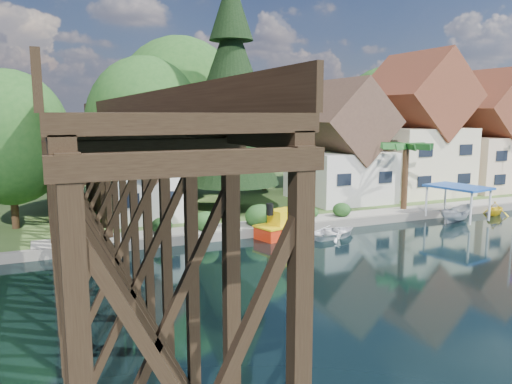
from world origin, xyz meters
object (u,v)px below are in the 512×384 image
house_left (340,150)px  tugboat (281,226)px  boat_canopy (457,206)px  house_right (486,138)px  boat_white_a (334,231)px  boat_yellow (495,207)px  house_center (415,134)px  shed (145,175)px  trestle_bridge (84,172)px  palm_tree (406,148)px  conifer (232,100)px

house_left → tugboat: house_left is taller
boat_canopy → house_right: bearing=36.2°
house_right → boat_white_a: 27.33m
house_right → boat_yellow: house_right is taller
tugboat → house_right: bearing=17.3°
house_center → house_left: bearing=-176.8°
house_right → shed: house_right is taller
tugboat → trestle_bridge: bearing=-171.0°
house_right → boat_canopy: (-13.42, -9.81, -4.55)m
palm_tree → boat_white_a: palm_tree is taller
trestle_bridge → house_center: size_ratio=3.18×
trestle_bridge → palm_tree: bearing=10.4°
tugboat → boat_white_a: size_ratio=0.98×
conifer → boat_yellow: size_ratio=7.49×
tugboat → boat_canopy: (14.79, -1.01, 0.46)m
house_left → house_right: house_right is taller
trestle_bridge → boat_canopy: trestle_bridge is taller
trestle_bridge → house_center: bearing=19.5°
house_center → conifer: 20.32m
trestle_bridge → boat_yellow: trestle_bridge is taller
trestle_bridge → house_left: bearing=25.2°
tugboat → boat_white_a: tugboat is taller
house_center → tugboat: (-19.21, -9.30, -5.66)m
tugboat → conifer: bearing=96.1°
house_left → shed: size_ratio=1.40×
conifer → house_left: bearing=6.9°
house_left → trestle_bridge: bearing=-154.8°
shed → boat_canopy: 24.20m
palm_tree → house_right: bearing=21.6°
trestle_bridge → house_center: house_center is taller
house_left → house_right: (18.00, 0.00, 0.64)m
shed → conifer: size_ratio=0.42×
house_center → conifer: bearing=-174.7°
shed → tugboat: (7.79, -7.29, -3.07)m
house_right → tugboat: size_ratio=3.21×
palm_tree → trestle_bridge: bearing=-169.6°
shed → boat_white_a: shed is taller
house_center → tugboat: house_center is taller
house_right → boat_canopy: size_ratio=2.52×
conifer → boat_canopy: 19.57m
house_right → palm_tree: 16.77m
tugboat → boat_canopy: boat_canopy is taller
tugboat → boat_yellow: (19.69, -0.37, -0.10)m
house_center → conifer: (-20.01, -1.84, 3.07)m
palm_tree → shed: bearing=167.1°
house_right → conifer: size_ratio=0.67×
house_center → boat_white_a: bearing=-146.1°
conifer → boat_white_a: size_ratio=4.69×
boat_yellow → tugboat: bearing=67.8°
palm_tree → tugboat: palm_tree is taller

